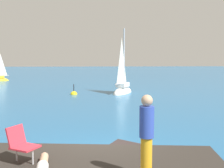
{
  "coord_description": "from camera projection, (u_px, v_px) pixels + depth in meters",
  "views": [
    {
      "loc": [
        -0.09,
        -8.22,
        3.12
      ],
      "look_at": [
        1.13,
        12.28,
        1.11
      ],
      "focal_mm": 45.43,
      "sensor_mm": 36.0,
      "label": 1
    }
  ],
  "objects": [
    {
      "name": "ground_plane",
      "position": [
        99.0,
        161.0,
        8.48
      ],
      "size": [
        160.0,
        160.0,
        0.0
      ],
      "primitive_type": "plane",
      "color": "#236093"
    },
    {
      "name": "boulder_inland",
      "position": [
        124.0,
        165.0,
        8.16
      ],
      "size": [
        1.88,
        2.02,
        0.98
      ],
      "primitive_type": "cube",
      "rotation": [
        0.04,
        -0.06,
        0.99
      ],
      "color": "#2F2625",
      "rests_on": "ground"
    },
    {
      "name": "sailboat_near",
      "position": [
        123.0,
        89.0,
        24.01
      ],
      "size": [
        2.39,
        3.32,
        6.03
      ],
      "rotation": [
        0.0,
        0.0,
        1.11
      ],
      "color": "white",
      "rests_on": "ground"
    },
    {
      "name": "sailboat_far",
      "position": [
        0.0,
        79.0,
        35.83
      ],
      "size": [
        2.31,
        2.17,
        4.5
      ],
      "rotation": [
        0.0,
        0.0,
        3.86
      ],
      "color": "yellow",
      "rests_on": "ground"
    },
    {
      "name": "person_standing",
      "position": [
        147.0,
        134.0,
        5.4
      ],
      "size": [
        0.28,
        0.28,
        1.62
      ],
      "rotation": [
        0.0,
        0.0,
        1.21
      ],
      "color": "gold",
      "rests_on": "shore_ledge"
    },
    {
      "name": "beach_chair",
      "position": [
        21.0,
        142.0,
        6.26
      ],
      "size": [
        0.75,
        0.71,
        0.8
      ],
      "rotation": [
        0.0,
        0.0,
        5.77
      ],
      "color": "#E03342",
      "rests_on": "shore_ledge"
    },
    {
      "name": "marker_buoy",
      "position": [
        74.0,
        94.0,
        23.24
      ],
      "size": [
        0.56,
        0.56,
        1.13
      ],
      "color": "yellow",
      "rests_on": "ground"
    }
  ]
}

